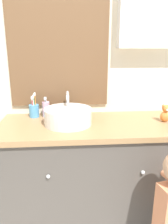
{
  "coord_description": "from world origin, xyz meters",
  "views": [
    {
      "loc": [
        -0.17,
        -1.11,
        1.36
      ],
      "look_at": [
        -0.06,
        0.27,
        0.95
      ],
      "focal_mm": 35.0,
      "sensor_mm": 36.0,
      "label": 1
    }
  ],
  "objects_px": {
    "soap_dispenser": "(46,109)",
    "teddy_bear": "(165,114)",
    "sink_basin": "(68,116)",
    "toothbrush_holder": "(34,110)"
  },
  "relations": [
    {
      "from": "toothbrush_holder",
      "to": "soap_dispenser",
      "type": "relative_size",
      "value": 1.22
    },
    {
      "from": "teddy_bear",
      "to": "sink_basin",
      "type": "bearing_deg",
      "value": 179.33
    },
    {
      "from": "sink_basin",
      "to": "teddy_bear",
      "type": "bearing_deg",
      "value": -0.67
    },
    {
      "from": "toothbrush_holder",
      "to": "sink_basin",
      "type": "bearing_deg",
      "value": -34.91
    },
    {
      "from": "sink_basin",
      "to": "soap_dispenser",
      "type": "bearing_deg",
      "value": 133.24
    },
    {
      "from": "soap_dispenser",
      "to": "teddy_bear",
      "type": "xyz_separation_m",
      "value": [
        0.86,
        -0.19,
        -0.0
      ]
    },
    {
      "from": "teddy_bear",
      "to": "toothbrush_holder",
      "type": "bearing_deg",
      "value": 168.78
    },
    {
      "from": "toothbrush_holder",
      "to": "soap_dispenser",
      "type": "xyz_separation_m",
      "value": [
        0.09,
        -0.0,
        0.01
      ]
    },
    {
      "from": "soap_dispenser",
      "to": "teddy_bear",
      "type": "relative_size",
      "value": 1.22
    },
    {
      "from": "sink_basin",
      "to": "teddy_bear",
      "type": "distance_m",
      "value": 0.69
    }
  ]
}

